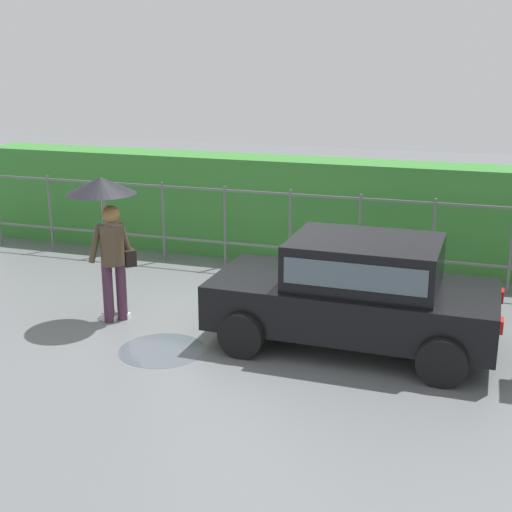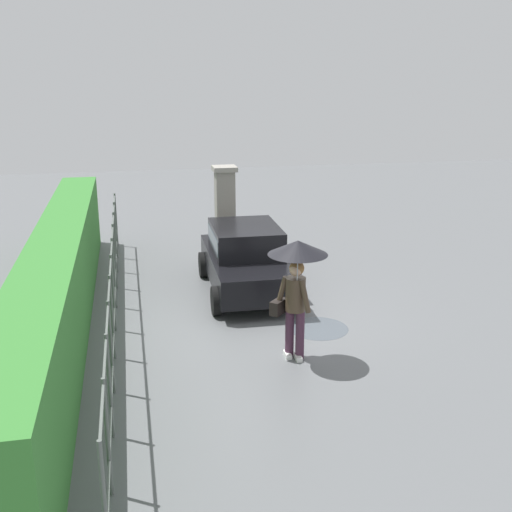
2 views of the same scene
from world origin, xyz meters
The scene contains 6 objects.
ground_plane centered at (0.00, 0.00, 0.00)m, with size 40.00×40.00×0.00m, color slate.
car centered at (1.52, -0.03, 0.80)m, with size 3.76×1.91×1.48m.
pedestrian centered at (-2.04, -0.19, 1.59)m, with size 0.98×0.98×2.12m.
fence_section centered at (-0.17, 2.83, 0.83)m, with size 12.29×0.05×1.50m.
hedge_row centered at (-0.17, 3.76, 0.95)m, with size 13.24×0.90×1.90m, color #387F33.
puddle_near centered at (-0.86, -0.98, 0.00)m, with size 1.15×1.15×0.00m, color #4C545B.
Camera 1 is at (2.96, -8.67, 3.77)m, focal length 48.98 mm.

